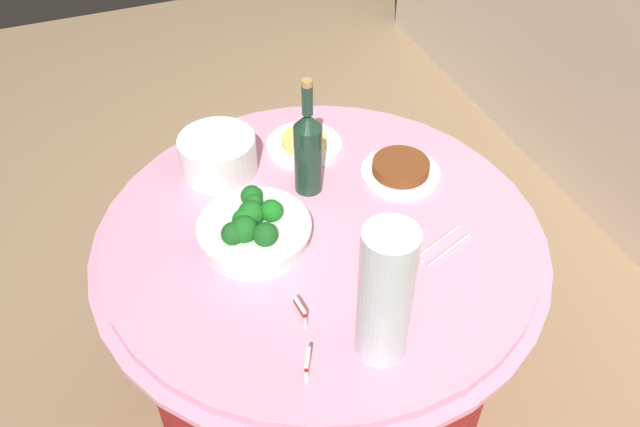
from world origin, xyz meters
TOP-DOWN VIEW (x-y plane):
  - ground_plane at (0.00, 0.00)m, footprint 6.00×6.00m
  - buffet_table at (0.00, 0.00)m, footprint 1.16×1.16m
  - broccoli_bowl at (-0.01, -0.17)m, footprint 0.28×0.28m
  - plate_stack at (-0.31, -0.18)m, footprint 0.21×0.21m
  - wine_bottle at (-0.16, 0.03)m, footprint 0.07×0.07m
  - decorative_fruit_vase at (0.38, -0.01)m, footprint 0.11×0.11m
  - serving_tongs at (0.17, 0.25)m, footprint 0.10×0.17m
  - food_plate_noodles at (-0.33, 0.08)m, footprint 0.22×0.22m
  - food_plate_stir_fry at (-0.12, 0.28)m, footprint 0.22×0.22m
  - label_placard_front at (0.39, -0.18)m, footprint 0.05×0.03m
  - label_placard_mid at (0.26, -0.15)m, footprint 0.05×0.01m

SIDE VIEW (x-z plane):
  - ground_plane at x=0.00m, z-range 0.00..0.00m
  - buffet_table at x=0.00m, z-range 0.01..0.75m
  - serving_tongs at x=0.17m, z-range 0.74..0.75m
  - food_plate_noodles at x=-0.33m, z-range 0.74..0.77m
  - food_plate_stir_fry at x=-0.12m, z-range 0.74..0.78m
  - label_placard_front at x=0.39m, z-range 0.74..0.80m
  - label_placard_mid at x=0.26m, z-range 0.74..0.80m
  - broccoli_bowl at x=-0.01m, z-range 0.73..0.84m
  - plate_stack at x=-0.31m, z-range 0.74..0.85m
  - wine_bottle at x=-0.16m, z-range 0.70..1.04m
  - decorative_fruit_vase at x=0.38m, z-range 0.73..1.07m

